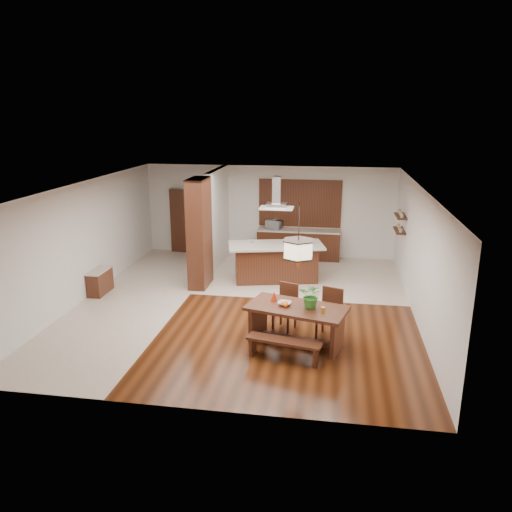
% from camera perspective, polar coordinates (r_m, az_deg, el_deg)
% --- Properties ---
extents(room_shell, '(9.00, 9.04, 2.92)m').
position_cam_1_polar(room_shell, '(11.63, -1.46, 3.91)').
color(room_shell, '#361809').
rests_on(room_shell, ground).
extents(tile_hallway, '(2.50, 9.00, 0.01)m').
position_cam_1_polar(tile_hallway, '(12.98, -13.46, -4.69)').
color(tile_hallway, beige).
rests_on(tile_hallway, ground).
extents(tile_kitchen, '(5.50, 4.00, 0.01)m').
position_cam_1_polar(tile_kitchen, '(14.42, 5.30, -2.19)').
color(tile_kitchen, beige).
rests_on(tile_kitchen, ground).
extents(soffit_band, '(8.00, 9.00, 0.02)m').
position_cam_1_polar(soffit_band, '(11.48, -1.49, 7.93)').
color(soffit_band, '#361C0D').
rests_on(soffit_band, room_shell).
extents(partition_pier, '(0.45, 1.00, 2.90)m').
position_cam_1_polar(partition_pier, '(13.21, -6.48, 2.59)').
color(partition_pier, black).
rests_on(partition_pier, ground).
extents(partition_stub, '(0.18, 2.40, 2.90)m').
position_cam_1_polar(partition_stub, '(15.20, -4.39, 4.43)').
color(partition_stub, silver).
rests_on(partition_stub, ground).
extents(hallway_console, '(0.37, 0.88, 0.63)m').
position_cam_1_polar(hallway_console, '(13.48, -17.41, -2.82)').
color(hallway_console, black).
rests_on(hallway_console, ground).
extents(hallway_doorway, '(1.10, 0.20, 2.10)m').
position_cam_1_polar(hallway_doorway, '(16.65, -7.85, 3.95)').
color(hallway_doorway, black).
rests_on(hallway_doorway, ground).
extents(rear_counter, '(2.60, 0.62, 0.95)m').
position_cam_1_polar(rear_counter, '(15.93, 4.87, 1.37)').
color(rear_counter, black).
rests_on(rear_counter, ground).
extents(kitchen_window, '(2.60, 0.08, 1.50)m').
position_cam_1_polar(kitchen_window, '(15.91, 5.05, 6.04)').
color(kitchen_window, olive).
rests_on(kitchen_window, room_shell).
extents(shelf_lower, '(0.26, 0.90, 0.04)m').
position_cam_1_polar(shelf_lower, '(14.23, 16.07, 2.83)').
color(shelf_lower, black).
rests_on(shelf_lower, room_shell).
extents(shelf_upper, '(0.26, 0.90, 0.04)m').
position_cam_1_polar(shelf_upper, '(14.15, 16.20, 4.40)').
color(shelf_upper, black).
rests_on(shelf_upper, room_shell).
extents(dining_table, '(2.13, 1.45, 0.81)m').
position_cam_1_polar(dining_table, '(10.05, 4.67, -6.93)').
color(dining_table, black).
rests_on(dining_table, ground).
extents(dining_bench, '(1.46, 0.59, 0.40)m').
position_cam_1_polar(dining_bench, '(9.61, 3.18, -10.61)').
color(dining_bench, black).
rests_on(dining_bench, ground).
extents(dining_chair_left, '(0.57, 0.57, 1.00)m').
position_cam_1_polar(dining_chair_left, '(10.75, 3.28, -5.87)').
color(dining_chair_left, black).
rests_on(dining_chair_left, ground).
extents(dining_chair_right, '(0.58, 0.58, 1.03)m').
position_cam_1_polar(dining_chair_right, '(10.47, 8.30, -6.56)').
color(dining_chair_right, black).
rests_on(dining_chair_right, ground).
extents(pendant_lantern, '(0.64, 0.64, 1.31)m').
position_cam_1_polar(pendant_lantern, '(9.52, 4.90, 2.24)').
color(pendant_lantern, beige).
rests_on(pendant_lantern, room_shell).
extents(foliage_plant, '(0.55, 0.50, 0.51)m').
position_cam_1_polar(foliage_plant, '(9.84, 6.38, -4.53)').
color(foliage_plant, '#327928').
rests_on(foliage_plant, dining_table).
extents(fruit_bowl, '(0.31, 0.31, 0.06)m').
position_cam_1_polar(fruit_bowl, '(10.02, 3.27, -5.43)').
color(fruit_bowl, beige).
rests_on(fruit_bowl, dining_table).
extents(napkin_cone, '(0.18, 0.18, 0.21)m').
position_cam_1_polar(napkin_cone, '(10.19, 2.07, -4.58)').
color(napkin_cone, '#B7250D').
rests_on(napkin_cone, dining_table).
extents(gold_ornament, '(0.08, 0.08, 0.11)m').
position_cam_1_polar(gold_ornament, '(9.73, 7.65, -6.11)').
color(gold_ornament, gold).
rests_on(gold_ornament, dining_table).
extents(kitchen_island, '(2.75, 1.67, 1.06)m').
position_cam_1_polar(kitchen_island, '(13.77, 2.29, -0.68)').
color(kitchen_island, black).
rests_on(kitchen_island, ground).
extents(range_hood, '(0.90, 0.55, 0.87)m').
position_cam_1_polar(range_hood, '(13.34, 2.39, 7.26)').
color(range_hood, silver).
rests_on(range_hood, room_shell).
extents(island_cup, '(0.18, 0.18, 0.11)m').
position_cam_1_polar(island_cup, '(13.51, 3.92, 1.47)').
color(island_cup, white).
rests_on(island_cup, kitchen_island).
extents(microwave, '(0.56, 0.46, 0.27)m').
position_cam_1_polar(microwave, '(15.87, 2.06, 3.61)').
color(microwave, silver).
rests_on(microwave, rear_counter).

